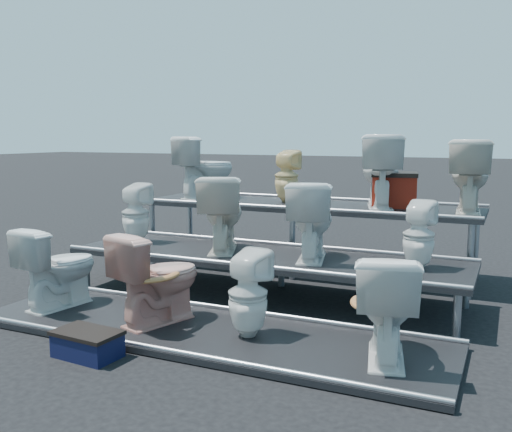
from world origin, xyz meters
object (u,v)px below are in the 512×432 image
at_px(toilet_2, 248,294).
at_px(toilet_4, 136,213).
at_px(toilet_3, 386,305).
at_px(toilet_9, 287,176).
at_px(toilet_10, 380,171).
at_px(toilet_6, 311,220).
at_px(toilet_7, 419,235).
at_px(toilet_1, 158,277).
at_px(toilet_11, 469,176).
at_px(toilet_5, 222,213).
at_px(toilet_0, 58,267).
at_px(red_crate, 394,192).
at_px(step_stool, 88,346).
at_px(toilet_8, 206,168).

bearing_deg(toilet_2, toilet_4, -24.91).
bearing_deg(toilet_3, toilet_9, -67.51).
distance_m(toilet_9, toilet_10, 1.18).
relative_size(toilet_6, toilet_7, 1.23).
distance_m(toilet_1, toilet_11, 3.60).
bearing_deg(toilet_5, toilet_7, 158.52).
xyz_separation_m(toilet_0, toilet_10, (2.52, 2.60, 0.84)).
height_order(toilet_7, red_crate, red_crate).
relative_size(toilet_9, toilet_10, 0.78).
height_order(toilet_6, step_stool, toilet_6).
height_order(toilet_0, toilet_3, toilet_3).
distance_m(toilet_10, toilet_11, 0.98).
bearing_deg(toilet_8, toilet_9, -155.28).
height_order(toilet_3, red_crate, red_crate).
xyz_separation_m(toilet_7, toilet_8, (-3.00, 1.30, 0.49)).
height_order(toilet_3, toilet_4, toilet_4).
xyz_separation_m(toilet_10, step_stool, (-1.50, -3.38, -1.20)).
height_order(toilet_3, toilet_9, toilet_9).
distance_m(toilet_1, toilet_8, 2.89).
bearing_deg(toilet_10, toilet_2, 63.42).
relative_size(toilet_2, red_crate, 1.43).
relative_size(toilet_0, toilet_8, 0.95).
distance_m(toilet_3, toilet_5, 2.46).
height_order(toilet_5, toilet_11, toilet_11).
xyz_separation_m(toilet_4, red_crate, (2.70, 1.41, 0.23)).
distance_m(toilet_0, toilet_8, 2.73).
relative_size(toilet_3, toilet_10, 0.94).
height_order(toilet_9, red_crate, toilet_9).
relative_size(toilet_4, toilet_8, 0.84).
xyz_separation_m(toilet_0, toilet_6, (2.11, 1.30, 0.41)).
height_order(toilet_10, red_crate, toilet_10).
relative_size(toilet_7, toilet_9, 0.97).
distance_m(toilet_1, toilet_5, 1.36).
relative_size(toilet_0, toilet_11, 0.98).
bearing_deg(toilet_1, red_crate, -100.58).
distance_m(toilet_6, toilet_8, 2.38).
height_order(toilet_0, toilet_6, toilet_6).
distance_m(toilet_7, toilet_11, 1.42).
bearing_deg(toilet_7, toilet_10, -56.54).
bearing_deg(toilet_10, toilet_5, 26.65).
bearing_deg(toilet_1, toilet_4, -29.15).
distance_m(toilet_1, toilet_6, 1.67).
distance_m(toilet_0, toilet_6, 2.52).
relative_size(toilet_11, red_crate, 1.59).
bearing_deg(toilet_7, step_stool, 50.55).
xyz_separation_m(toilet_7, red_crate, (-0.51, 1.41, 0.26)).
distance_m(toilet_8, toilet_10, 2.35).
height_order(toilet_2, toilet_5, toilet_5).
xyz_separation_m(toilet_2, toilet_3, (1.13, 0.00, 0.04)).
height_order(toilet_2, toilet_9, toilet_9).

